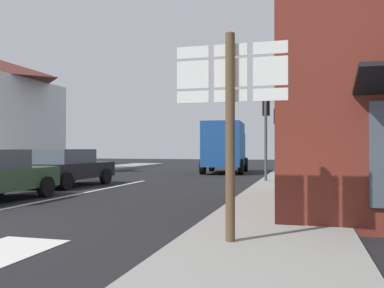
{
  "coord_description": "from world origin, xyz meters",
  "views": [
    {
      "loc": [
        7.17,
        -5.89,
        1.5
      ],
      "look_at": [
        3.17,
        8.82,
        1.66
      ],
      "focal_mm": 38.9,
      "sensor_mm": 36.0,
      "label": 1
    }
  ],
  "objects": [
    {
      "name": "ground_plane",
      "position": [
        0.0,
        10.0,
        0.0
      ],
      "size": [
        80.0,
        80.0,
        0.0
      ],
      "primitive_type": "plane",
      "color": "black"
    },
    {
      "name": "sidewalk_right",
      "position": [
        6.62,
        8.0,
        0.07
      ],
      "size": [
        2.68,
        44.0,
        0.14
      ],
      "primitive_type": "cube",
      "color": "gray",
      "rests_on": "ground"
    },
    {
      "name": "lane_centre_stripe",
      "position": [
        0.0,
        6.0,
        0.01
      ],
      "size": [
        0.16,
        12.0,
        0.01
      ],
      "primitive_type": "cube",
      "color": "silver",
      "rests_on": "ground"
    },
    {
      "name": "sedan_far",
      "position": [
        -1.89,
        8.65,
        0.76
      ],
      "size": [
        2.22,
        4.32,
        1.47
      ],
      "color": "black",
      "rests_on": "ground"
    },
    {
      "name": "delivery_truck",
      "position": [
        2.47,
        18.98,
        1.65
      ],
      "size": [
        2.75,
        5.13,
        3.05
      ],
      "color": "#19478C",
      "rests_on": "ground"
    },
    {
      "name": "route_sign_post",
      "position": [
        6.11,
        0.16,
        2.0
      ],
      "size": [
        1.66,
        0.14,
        3.2
      ],
      "color": "brown",
      "rests_on": "ground"
    },
    {
      "name": "traffic_light_far_right",
      "position": [
        5.58,
        18.48,
        2.81
      ],
      "size": [
        0.3,
        0.49,
        3.79
      ],
      "color": "#47474C",
      "rests_on": "ground"
    },
    {
      "name": "traffic_light_near_right",
      "position": [
        5.58,
        11.91,
        2.81
      ],
      "size": [
        0.3,
        0.49,
        3.79
      ],
      "color": "#47474C",
      "rests_on": "ground"
    }
  ]
}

